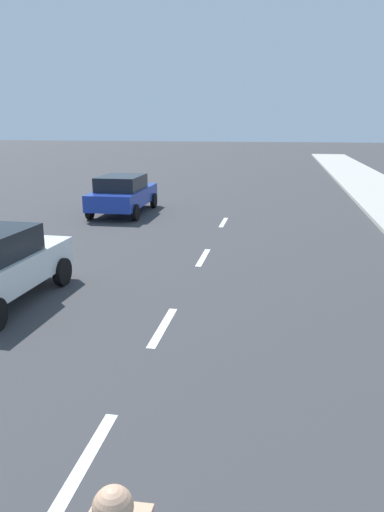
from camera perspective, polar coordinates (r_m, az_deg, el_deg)
ground_plane at (r=16.62m, az=3.07°, el=2.83°), size 160.00×160.00×0.00m
lane_stripe_2 at (r=5.96m, az=-12.51°, el=-22.57°), size 0.16×1.80×0.01m
lane_stripe_3 at (r=9.01m, az=-3.45°, el=-8.34°), size 0.16×1.80×0.01m
lane_stripe_4 at (r=13.48m, az=1.33°, el=-0.16°), size 0.16×1.80×0.01m
lane_stripe_5 at (r=18.28m, az=3.74°, el=3.99°), size 0.16×1.80×0.01m
parked_car_blue at (r=20.15m, az=-8.17°, el=7.36°), size 2.07×4.38×1.57m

